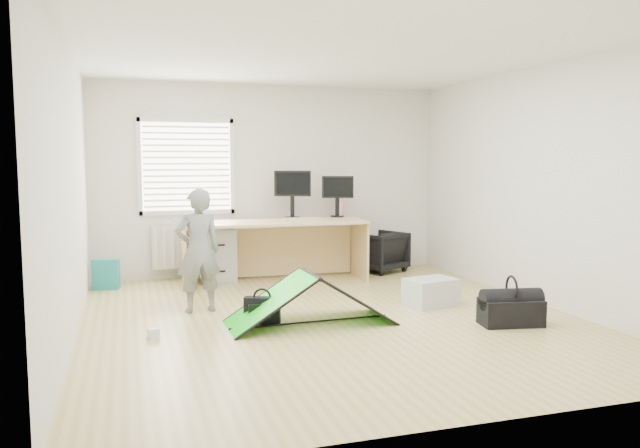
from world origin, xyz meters
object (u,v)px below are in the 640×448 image
object	(u,v)px
filing_cabinet	(217,254)
kite	(310,298)
monitor_left	(292,201)
duffel_bag	(511,312)
thermos	(341,208)
person	(198,251)
laptop_bag	(262,310)
monitor_right	(337,202)
storage_crate	(431,292)
office_chair	(380,251)
desk	(275,252)

from	to	relation	value
filing_cabinet	kite	distance (m)	2.59
monitor_left	duffel_bag	distance (m)	3.58
monitor_left	thermos	size ratio (longest dim) A/B	2.05
person	laptop_bag	xyz separation A→B (m)	(0.55, -0.69, -0.54)
filing_cabinet	duffel_bag	distance (m)	4.04
monitor_right	kite	size ratio (longest dim) A/B	0.27
filing_cabinet	laptop_bag	distance (m)	2.40
storage_crate	laptop_bag	world-z (taller)	storage_crate
monitor_right	office_chair	world-z (taller)	monitor_right
kite	thermos	bearing A→B (deg)	63.05
monitor_left	office_chair	xyz separation A→B (m)	(1.34, 0.02, -0.77)
desk	kite	xyz separation A→B (m)	(-0.15, -2.15, -0.16)
filing_cabinet	monitor_right	world-z (taller)	monitor_right
thermos	laptop_bag	size ratio (longest dim) A/B	0.69
office_chair	laptop_bag	distance (m)	3.28
monitor_right	kite	world-z (taller)	monitor_right
desk	storage_crate	world-z (taller)	desk
monitor_left	storage_crate	xyz separation A→B (m)	(1.05, -2.15, -0.92)
kite	duffel_bag	size ratio (longest dim) A/B	2.75
filing_cabinet	storage_crate	bearing A→B (deg)	-44.75
desk	monitor_right	world-z (taller)	monitor_right
person	laptop_bag	world-z (taller)	person
thermos	laptop_bag	world-z (taller)	thermos
monitor_left	kite	world-z (taller)	monitor_left
monitor_right	laptop_bag	distance (m)	2.99
person	laptop_bag	bearing A→B (deg)	119.84
kite	storage_crate	bearing A→B (deg)	11.13
monitor_left	office_chair	distance (m)	1.54
desk	filing_cabinet	distance (m)	0.82
duffel_bag	kite	bearing A→B (deg)	170.88
desk	monitor_left	distance (m)	0.81
monitor_left	person	bearing A→B (deg)	-110.13
laptop_bag	filing_cabinet	bearing A→B (deg)	114.25
laptop_bag	desk	bearing A→B (deg)	94.58
storage_crate	person	bearing A→B (deg)	169.02
filing_cabinet	duffel_bag	bearing A→B (deg)	-50.80
laptop_bag	duffel_bag	world-z (taller)	laptop_bag
filing_cabinet	laptop_bag	world-z (taller)	filing_cabinet
filing_cabinet	kite	world-z (taller)	filing_cabinet
filing_cabinet	person	size ratio (longest dim) A/B	0.53
thermos	office_chair	size ratio (longest dim) A/B	0.38
filing_cabinet	storage_crate	world-z (taller)	filing_cabinet
person	kite	distance (m)	1.37
kite	storage_crate	size ratio (longest dim) A/B	3.01
monitor_left	kite	distance (m)	2.66
filing_cabinet	thermos	bearing A→B (deg)	0.33
duffel_bag	monitor_right	bearing A→B (deg)	113.55
desk	monitor_right	xyz separation A→B (m)	(0.99, 0.34, 0.63)
desk	office_chair	world-z (taller)	desk
kite	storage_crate	world-z (taller)	kite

